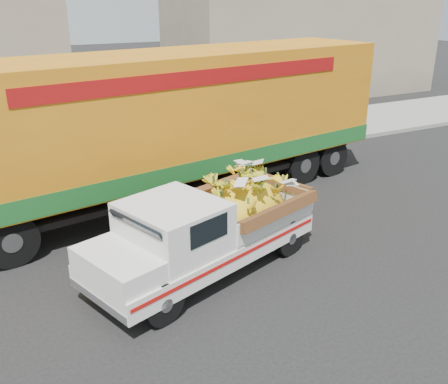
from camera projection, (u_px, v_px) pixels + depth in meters
ground at (154, 274)px, 9.69m from camera, size 100.00×100.00×0.00m
curb at (85, 180)px, 14.42m from camera, size 60.00×0.25×0.15m
sidewalk at (70, 161)px, 16.15m from camera, size 60.00×4.00×0.14m
building_right at (302, 37)px, 26.80m from camera, size 14.00×6.00×6.00m
pickup_truck at (217, 224)px, 9.73m from camera, size 5.04×3.10×1.66m
semi_trailer at (178, 121)px, 12.50m from camera, size 12.07×4.28×3.80m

